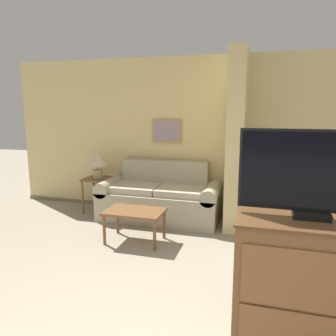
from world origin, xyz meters
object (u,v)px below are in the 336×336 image
Objects in this scene: couch at (160,198)px; coffee_table at (135,214)px; table_lamp at (97,161)px; tv_dresser at (305,287)px; bed at (325,231)px; tv at (314,174)px.

couch is 2.49× the size of coffee_table.
table_lamp is (-1.08, 1.04, 0.51)m from coffee_table.
table_lamp is at bearing 136.05° from coffee_table.
coffee_table is 2.48m from tv_dresser.
tv_dresser is at bearing -53.54° from couch.
table_lamp reaches higher than coffee_table.
bed is at bearing -14.28° from couch.
coffee_table is at bearing -92.53° from couch.
tv reaches higher than table_lamp.
couch is at bearing -2.43° from table_lamp.
coffee_table is 1.72× the size of table_lamp.
tv_dresser is 1.04× the size of tv.
tv_dresser is (1.93, -1.56, 0.13)m from coffee_table.
tv is (-0.00, 0.00, 0.83)m from tv_dresser.
bed is (2.40, 0.39, -0.12)m from coffee_table.
table_lamp is 0.23× the size of bed.
couch is at bearing 87.47° from coffee_table.
couch is 1.86× the size of tv_dresser.
bed is (3.49, -0.65, -0.63)m from table_lamp.
coffee_table is 0.75× the size of tv_dresser.
tv_dresser reaches higher than couch.
table_lamp is (-1.13, 0.05, 0.56)m from couch.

